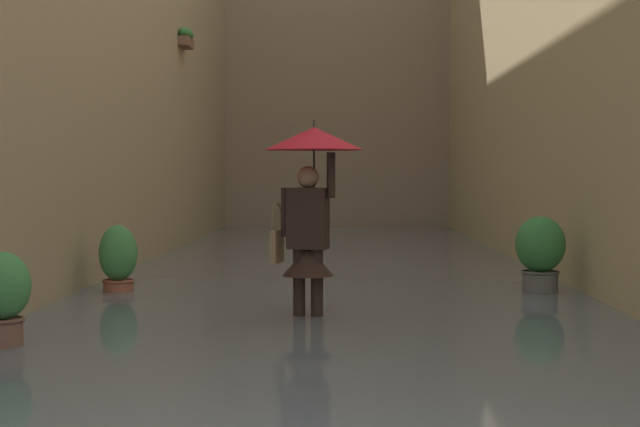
% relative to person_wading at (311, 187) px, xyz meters
% --- Properties ---
extents(ground_plane, '(60.00, 60.00, 0.00)m').
position_rel_person_wading_xyz_m(ground_plane, '(-0.15, -4.82, -1.39)').
color(ground_plane, '#605B56').
extents(flood_water, '(6.72, 27.95, 0.14)m').
position_rel_person_wading_xyz_m(flood_water, '(-0.15, -4.82, -1.32)').
color(flood_water, slate).
rests_on(flood_water, ground_plane).
extents(person_wading, '(0.96, 0.96, 2.04)m').
position_rel_person_wading_xyz_m(person_wading, '(0.00, 0.00, 0.00)').
color(person_wading, '#4C4233').
rests_on(person_wading, ground_plane).
extents(potted_plant_far_right, '(0.45, 0.45, 0.92)m').
position_rel_person_wading_xyz_m(potted_plant_far_right, '(2.35, -1.94, -0.90)').
color(potted_plant_far_right, '#9E563D').
rests_on(potted_plant_far_right, ground_plane).
extents(potted_plant_mid_right, '(0.45, 0.45, 0.90)m').
position_rel_person_wading_xyz_m(potted_plant_mid_right, '(2.41, 1.66, -0.88)').
color(potted_plant_mid_right, brown).
rests_on(potted_plant_mid_right, ground_plane).
extents(potted_plant_mid_left, '(0.58, 0.58, 1.02)m').
position_rel_person_wading_xyz_m(potted_plant_mid_left, '(-2.63, -1.96, -0.82)').
color(potted_plant_mid_left, '#66605B').
rests_on(potted_plant_mid_left, ground_plane).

